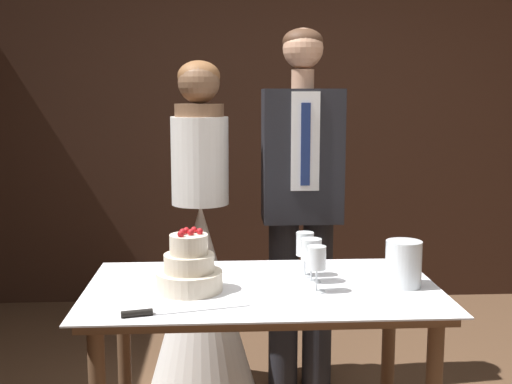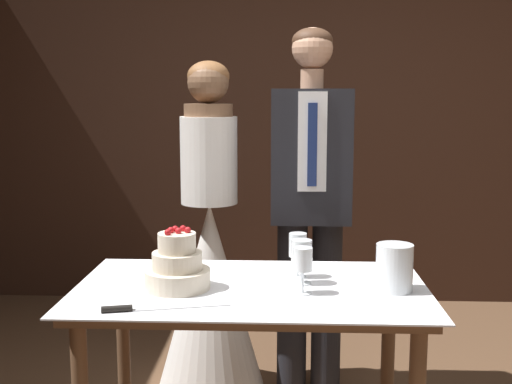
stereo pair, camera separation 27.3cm
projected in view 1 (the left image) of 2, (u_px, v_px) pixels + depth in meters
wall_back at (272, 114)px, 4.59m from camera, size 5.01×0.12×2.70m
cake_table at (263, 313)px, 2.37m from camera, size 1.29×0.75×0.79m
tiered_cake at (189, 269)px, 2.30m from camera, size 0.24×0.24×0.23m
cake_knife at (161, 312)px, 2.06m from camera, size 0.42×0.12×0.02m
wine_glass_near at (305, 245)px, 2.48m from camera, size 0.07×0.07×0.17m
wine_glass_middle at (317, 259)px, 2.28m from camera, size 0.07×0.07×0.17m
wine_glass_far at (311, 252)px, 2.40m from camera, size 0.08×0.08×0.17m
hurricane_candle at (403, 265)px, 2.35m from camera, size 0.13×0.13×0.17m
bride at (201, 273)px, 3.20m from camera, size 0.54×0.54×1.65m
groom at (301, 196)px, 3.17m from camera, size 0.39×0.25×1.80m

